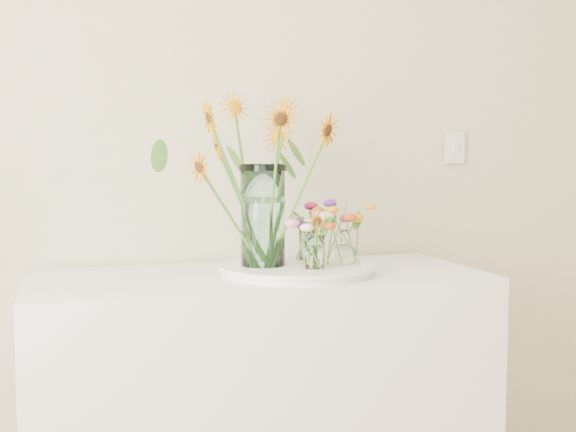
{
  "coord_description": "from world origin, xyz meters",
  "views": [
    {
      "loc": [
        -0.84,
        -0.24,
        1.26
      ],
      "look_at": [
        -0.22,
        1.88,
        1.08
      ],
      "focal_mm": 45.0,
      "sensor_mm": 36.0,
      "label": 1
    }
  ],
  "objects_px": {
    "counter": "(260,413)",
    "tray": "(297,270)",
    "mason_jar": "(263,216)",
    "small_vase_a": "(314,253)",
    "small_vase_c": "(308,245)",
    "small_vase_b": "(344,248)"
  },
  "relations": [
    {
      "from": "counter",
      "to": "tray",
      "type": "height_order",
      "value": "tray"
    },
    {
      "from": "small_vase_a",
      "to": "small_vase_c",
      "type": "height_order",
      "value": "small_vase_a"
    },
    {
      "from": "small_vase_a",
      "to": "small_vase_c",
      "type": "relative_size",
      "value": 1.01
    },
    {
      "from": "small_vase_b",
      "to": "small_vase_a",
      "type": "bearing_deg",
      "value": -152.75
    },
    {
      "from": "small_vase_b",
      "to": "small_vase_c",
      "type": "distance_m",
      "value": 0.15
    },
    {
      "from": "tray",
      "to": "mason_jar",
      "type": "bearing_deg",
      "value": 179.65
    },
    {
      "from": "mason_jar",
      "to": "small_vase_a",
      "type": "height_order",
      "value": "mason_jar"
    },
    {
      "from": "counter",
      "to": "small_vase_a",
      "type": "bearing_deg",
      "value": -43.87
    },
    {
      "from": "tray",
      "to": "mason_jar",
      "type": "height_order",
      "value": "mason_jar"
    },
    {
      "from": "counter",
      "to": "mason_jar",
      "type": "distance_m",
      "value": 0.63
    },
    {
      "from": "mason_jar",
      "to": "small_vase_a",
      "type": "distance_m",
      "value": 0.2
    },
    {
      "from": "counter",
      "to": "small_vase_b",
      "type": "bearing_deg",
      "value": -15.46
    },
    {
      "from": "mason_jar",
      "to": "small_vase_b",
      "type": "bearing_deg",
      "value": -8.38
    },
    {
      "from": "small_vase_a",
      "to": "small_vase_c",
      "type": "bearing_deg",
      "value": 77.62
    },
    {
      "from": "small_vase_a",
      "to": "small_vase_b",
      "type": "bearing_deg",
      "value": 27.25
    },
    {
      "from": "small_vase_a",
      "to": "small_vase_c",
      "type": "xyz_separation_m",
      "value": [
        0.04,
        0.18,
        -0.0
      ]
    },
    {
      "from": "tray",
      "to": "small_vase_b",
      "type": "relative_size",
      "value": 4.18
    },
    {
      "from": "small_vase_b",
      "to": "small_vase_c",
      "type": "bearing_deg",
      "value": 122.68
    },
    {
      "from": "tray",
      "to": "small_vase_b",
      "type": "height_order",
      "value": "small_vase_b"
    },
    {
      "from": "mason_jar",
      "to": "counter",
      "type": "bearing_deg",
      "value": 96.2
    },
    {
      "from": "counter",
      "to": "small_vase_a",
      "type": "height_order",
      "value": "small_vase_a"
    },
    {
      "from": "tray",
      "to": "small_vase_a",
      "type": "bearing_deg",
      "value": -75.73
    }
  ]
}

